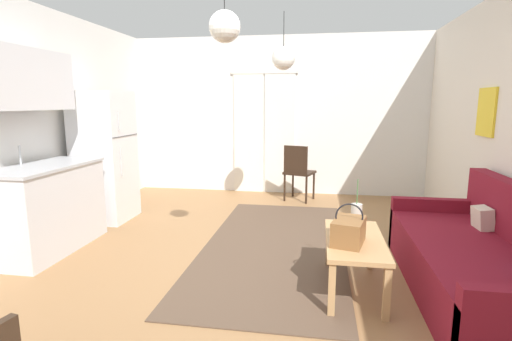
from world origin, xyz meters
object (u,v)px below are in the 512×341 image
at_px(coffee_table, 355,245).
at_px(handbag, 349,231).
at_px(accent_chair, 298,170).
at_px(refrigerator, 105,157).
at_px(pendant_lamp_far, 283,58).
at_px(bamboo_vase, 356,216).
at_px(couch, 485,265).
at_px(pendant_lamp_near, 225,27).

height_order(coffee_table, handbag, handbag).
bearing_deg(handbag, accent_chair, 100.55).
distance_m(refrigerator, pendant_lamp_far, 2.61).
height_order(bamboo_vase, pendant_lamp_far, pendant_lamp_far).
bearing_deg(couch, refrigerator, 160.13).
relative_size(handbag, pendant_lamp_near, 0.62).
height_order(couch, bamboo_vase, bamboo_vase).
relative_size(handbag, pendant_lamp_far, 0.55).
relative_size(couch, accent_chair, 2.40).
bearing_deg(coffee_table, accent_chair, 102.22).
bearing_deg(refrigerator, bamboo_vase, -21.69).
bearing_deg(bamboo_vase, handbag, -103.28).
bearing_deg(bamboo_vase, pendant_lamp_near, -171.42).
relative_size(refrigerator, pendant_lamp_near, 2.73).
bearing_deg(pendant_lamp_far, handbag, -70.00).
distance_m(couch, bamboo_vase, 1.04).
xyz_separation_m(accent_chair, pendant_lamp_far, (-0.15, -1.04, 1.57)).
height_order(coffee_table, bamboo_vase, bamboo_vase).
bearing_deg(accent_chair, pendant_lamp_far, 100.21).
bearing_deg(accent_chair, pendant_lamp_near, 98.79).
bearing_deg(couch, pendant_lamp_far, 134.85).
distance_m(couch, pendant_lamp_far, 3.09).
xyz_separation_m(coffee_table, bamboo_vase, (0.03, 0.27, 0.17)).
bearing_deg(couch, handbag, -171.67).
relative_size(bamboo_vase, pendant_lamp_far, 0.63).
bearing_deg(pendant_lamp_near, refrigerator, 144.62).
bearing_deg(bamboo_vase, couch, -13.83).
bearing_deg(pendant_lamp_far, pendant_lamp_near, -100.55).
bearing_deg(coffee_table, couch, 1.77).
bearing_deg(refrigerator, pendant_lamp_far, 7.91).
relative_size(bamboo_vase, refrigerator, 0.26).
height_order(handbag, accent_chair, accent_chair).
relative_size(coffee_table, pendant_lamp_near, 1.59).
bearing_deg(couch, accent_chair, 119.90).
distance_m(couch, refrigerator, 4.35).
height_order(coffee_table, accent_chair, accent_chair).
xyz_separation_m(couch, pendant_lamp_near, (-2.09, 0.07, 1.86)).
relative_size(coffee_table, accent_chair, 1.10).
distance_m(coffee_table, pendant_lamp_near, 2.06).
bearing_deg(handbag, pendant_lamp_far, 110.00).
xyz_separation_m(handbag, pendant_lamp_near, (-1.02, 0.23, 1.59)).
distance_m(couch, coffee_table, 1.01).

